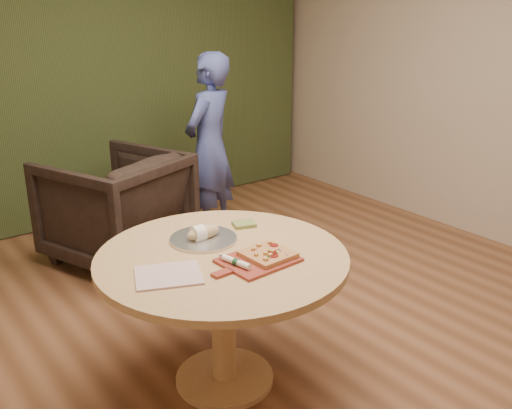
{
  "coord_description": "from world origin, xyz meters",
  "views": [
    {
      "loc": [
        -1.87,
        -2.1,
        1.95
      ],
      "look_at": [
        -0.08,
        0.25,
        0.89
      ],
      "focal_mm": 40.0,
      "sensor_mm": 36.0,
      "label": 1
    }
  ],
  "objects_px": {
    "pedestal_table": "(223,279)",
    "armchair": "(116,202)",
    "person_standing": "(210,146)",
    "bread_roll": "(202,233)",
    "flatbread_pizza": "(268,254)",
    "cutlery_roll": "(236,262)",
    "serving_tray": "(203,239)",
    "pizza_paddle": "(257,261)"
  },
  "relations": [
    {
      "from": "armchair",
      "to": "pedestal_table",
      "type": "bearing_deg",
      "value": 62.56
    },
    {
      "from": "flatbread_pizza",
      "to": "bread_roll",
      "type": "bearing_deg",
      "value": 108.89
    },
    {
      "from": "cutlery_roll",
      "to": "armchair",
      "type": "relative_size",
      "value": 0.21
    },
    {
      "from": "serving_tray",
      "to": "person_standing",
      "type": "relative_size",
      "value": 0.23
    },
    {
      "from": "bread_roll",
      "to": "person_standing",
      "type": "xyz_separation_m",
      "value": [
        1.1,
        1.62,
        -0.01
      ]
    },
    {
      "from": "serving_tray",
      "to": "person_standing",
      "type": "distance_m",
      "value": 1.95
    },
    {
      "from": "pedestal_table",
      "to": "pizza_paddle",
      "type": "relative_size",
      "value": 2.8
    },
    {
      "from": "cutlery_roll",
      "to": "flatbread_pizza",
      "type": "bearing_deg",
      "value": -16.06
    },
    {
      "from": "pedestal_table",
      "to": "flatbread_pizza",
      "type": "height_order",
      "value": "flatbread_pizza"
    },
    {
      "from": "pedestal_table",
      "to": "serving_tray",
      "type": "bearing_deg",
      "value": 83.88
    },
    {
      "from": "bread_roll",
      "to": "pedestal_table",
      "type": "bearing_deg",
      "value": -93.69
    },
    {
      "from": "bread_roll",
      "to": "armchair",
      "type": "distance_m",
      "value": 1.65
    },
    {
      "from": "pizza_paddle",
      "to": "bread_roll",
      "type": "distance_m",
      "value": 0.39
    },
    {
      "from": "pedestal_table",
      "to": "bread_roll",
      "type": "height_order",
      "value": "bread_roll"
    },
    {
      "from": "pedestal_table",
      "to": "armchair",
      "type": "distance_m",
      "value": 1.83
    },
    {
      "from": "pedestal_table",
      "to": "cutlery_roll",
      "type": "distance_m",
      "value": 0.24
    },
    {
      "from": "bread_roll",
      "to": "serving_tray",
      "type": "bearing_deg",
      "value": -0.0
    },
    {
      "from": "armchair",
      "to": "serving_tray",
      "type": "bearing_deg",
      "value": 62.44
    },
    {
      "from": "pizza_paddle",
      "to": "person_standing",
      "type": "height_order",
      "value": "person_standing"
    },
    {
      "from": "pedestal_table",
      "to": "flatbread_pizza",
      "type": "distance_m",
      "value": 0.29
    },
    {
      "from": "person_standing",
      "to": "flatbread_pizza",
      "type": "bearing_deg",
      "value": 37.98
    },
    {
      "from": "pedestal_table",
      "to": "armchair",
      "type": "height_order",
      "value": "armchair"
    },
    {
      "from": "pedestal_table",
      "to": "bread_roll",
      "type": "bearing_deg",
      "value": 86.31
    },
    {
      "from": "serving_tray",
      "to": "bread_roll",
      "type": "distance_m",
      "value": 0.04
    },
    {
      "from": "pedestal_table",
      "to": "person_standing",
      "type": "relative_size",
      "value": 0.81
    },
    {
      "from": "pedestal_table",
      "to": "serving_tray",
      "type": "distance_m",
      "value": 0.26
    },
    {
      "from": "pizza_paddle",
      "to": "armchair",
      "type": "xyz_separation_m",
      "value": [
        0.14,
        1.99,
        -0.29
      ]
    },
    {
      "from": "cutlery_roll",
      "to": "armchair",
      "type": "xyz_separation_m",
      "value": [
        0.26,
        1.98,
        -0.31
      ]
    },
    {
      "from": "cutlery_roll",
      "to": "person_standing",
      "type": "xyz_separation_m",
      "value": [
        1.14,
        1.99,
        0.0
      ]
    },
    {
      "from": "bread_roll",
      "to": "person_standing",
      "type": "bearing_deg",
      "value": 55.88
    },
    {
      "from": "person_standing",
      "to": "armchair",
      "type": "bearing_deg",
      "value": -25.39
    },
    {
      "from": "pizza_paddle",
      "to": "armchair",
      "type": "distance_m",
      "value": 2.01
    },
    {
      "from": "flatbread_pizza",
      "to": "bread_roll",
      "type": "relative_size",
      "value": 1.19
    },
    {
      "from": "pedestal_table",
      "to": "bread_roll",
      "type": "xyz_separation_m",
      "value": [
        0.01,
        0.21,
        0.18
      ]
    },
    {
      "from": "cutlery_roll",
      "to": "serving_tray",
      "type": "bearing_deg",
      "value": 70.21
    },
    {
      "from": "flatbread_pizza",
      "to": "bread_roll",
      "type": "distance_m",
      "value": 0.41
    },
    {
      "from": "pizza_paddle",
      "to": "cutlery_roll",
      "type": "distance_m",
      "value": 0.12
    },
    {
      "from": "flatbread_pizza",
      "to": "cutlery_roll",
      "type": "bearing_deg",
      "value": 175.41
    },
    {
      "from": "pizza_paddle",
      "to": "cutlery_roll",
      "type": "relative_size",
      "value": 2.28
    },
    {
      "from": "pedestal_table",
      "to": "cutlery_roll",
      "type": "relative_size",
      "value": 6.39
    },
    {
      "from": "pizza_paddle",
      "to": "flatbread_pizza",
      "type": "xyz_separation_m",
      "value": [
        0.07,
        -0.0,
        0.02
      ]
    },
    {
      "from": "cutlery_roll",
      "to": "person_standing",
      "type": "relative_size",
      "value": 0.13
    }
  ]
}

